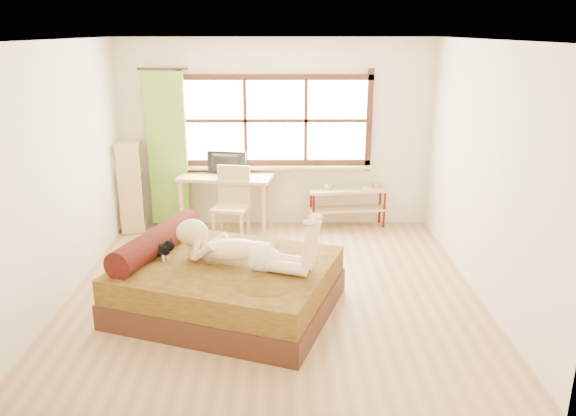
{
  "coord_description": "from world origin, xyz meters",
  "views": [
    {
      "loc": [
        0.11,
        -5.79,
        2.8
      ],
      "look_at": [
        0.16,
        0.2,
        0.89
      ],
      "focal_mm": 35.0,
      "sensor_mm": 36.0,
      "label": 1
    }
  ],
  "objects_px": {
    "desk": "(226,183)",
    "pipe_shelf": "(349,199)",
    "woman": "(241,235)",
    "chair": "(232,199)",
    "bed": "(223,283)",
    "kitten": "(158,248)",
    "bookshelf": "(132,185)"
  },
  "relations": [
    {
      "from": "desk",
      "to": "pipe_shelf",
      "type": "relative_size",
      "value": 1.18
    },
    {
      "from": "woman",
      "to": "chair",
      "type": "bearing_deg",
      "value": 116.88
    },
    {
      "from": "pipe_shelf",
      "to": "chair",
      "type": "bearing_deg",
      "value": -170.76
    },
    {
      "from": "chair",
      "to": "pipe_shelf",
      "type": "distance_m",
      "value": 1.73
    },
    {
      "from": "desk",
      "to": "pipe_shelf",
      "type": "distance_m",
      "value": 1.8
    },
    {
      "from": "woman",
      "to": "pipe_shelf",
      "type": "distance_m",
      "value": 2.99
    },
    {
      "from": "bed",
      "to": "kitten",
      "type": "xyz_separation_m",
      "value": [
        -0.67,
        0.08,
        0.37
      ]
    },
    {
      "from": "chair",
      "to": "pipe_shelf",
      "type": "relative_size",
      "value": 0.87
    },
    {
      "from": "woman",
      "to": "kitten",
      "type": "bearing_deg",
      "value": -170.22
    },
    {
      "from": "desk",
      "to": "bookshelf",
      "type": "relative_size",
      "value": 1.06
    },
    {
      "from": "chair",
      "to": "bookshelf",
      "type": "bearing_deg",
      "value": 173.48
    },
    {
      "from": "woman",
      "to": "kitten",
      "type": "distance_m",
      "value": 0.9
    },
    {
      "from": "kitten",
      "to": "desk",
      "type": "relative_size",
      "value": 0.23
    },
    {
      "from": "bed",
      "to": "chair",
      "type": "relative_size",
      "value": 2.48
    },
    {
      "from": "pipe_shelf",
      "to": "bookshelf",
      "type": "xyz_separation_m",
      "value": [
        -3.15,
        -0.05,
        0.24
      ]
    },
    {
      "from": "kitten",
      "to": "chair",
      "type": "bearing_deg",
      "value": 92.86
    },
    {
      "from": "kitten",
      "to": "pipe_shelf",
      "type": "height_order",
      "value": "kitten"
    },
    {
      "from": "desk",
      "to": "pipe_shelf",
      "type": "height_order",
      "value": "desk"
    },
    {
      "from": "pipe_shelf",
      "to": "bookshelf",
      "type": "relative_size",
      "value": 0.9
    },
    {
      "from": "woman",
      "to": "bookshelf",
      "type": "xyz_separation_m",
      "value": [
        -1.76,
        2.57,
        -0.18
      ]
    },
    {
      "from": "woman",
      "to": "desk",
      "type": "distance_m",
      "value": 2.53
    },
    {
      "from": "bed",
      "to": "desk",
      "type": "height_order",
      "value": "desk"
    },
    {
      "from": "desk",
      "to": "chair",
      "type": "relative_size",
      "value": 1.36
    },
    {
      "from": "desk",
      "to": "bookshelf",
      "type": "bearing_deg",
      "value": -173.39
    },
    {
      "from": "kitten",
      "to": "pipe_shelf",
      "type": "relative_size",
      "value": 0.27
    },
    {
      "from": "bed",
      "to": "bookshelf",
      "type": "height_order",
      "value": "bookshelf"
    },
    {
      "from": "kitten",
      "to": "bookshelf",
      "type": "distance_m",
      "value": 2.58
    },
    {
      "from": "bed",
      "to": "bookshelf",
      "type": "xyz_separation_m",
      "value": [
        -1.56,
        2.5,
        0.38
      ]
    },
    {
      "from": "desk",
      "to": "bed",
      "type": "bearing_deg",
      "value": -75.79
    },
    {
      "from": "woman",
      "to": "pipe_shelf",
      "type": "bearing_deg",
      "value": 81.64
    },
    {
      "from": "bed",
      "to": "woman",
      "type": "distance_m",
      "value": 0.59
    },
    {
      "from": "bed",
      "to": "desk",
      "type": "relative_size",
      "value": 1.83
    }
  ]
}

